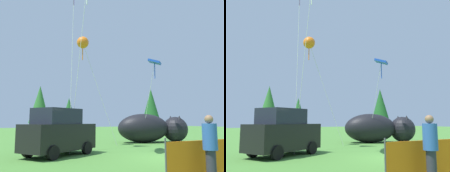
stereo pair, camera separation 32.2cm
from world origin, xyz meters
TOP-DOWN VIEW (x-y plane):
  - ground_plane at (0.00, 0.00)m, footprint 120.00×120.00m
  - parked_car at (-4.57, 3.54)m, footprint 4.28×3.35m
  - inflatable_cat at (4.53, 7.54)m, footprint 6.10×3.61m
  - spectator_in_red_shirt at (-2.48, -3.95)m, footprint 0.41×0.41m
  - kite_blue_box at (3.53, 5.76)m, footprint 1.27×2.46m
  - kite_orange_flower at (-1.72, 7.43)m, footprint 2.79×1.37m
  - horizon_tree_east at (8.83, 39.57)m, footprint 2.69×2.69m
  - horizon_tree_west at (1.83, 38.18)m, footprint 2.32×2.32m
  - horizon_tree_mid at (21.70, 29.20)m, footprint 3.30×3.30m
  - horizon_tree_northeast at (0.93, 31.06)m, footprint 3.06×3.06m

SIDE VIEW (x-z plane):
  - ground_plane at x=0.00m, z-range 0.00..0.00m
  - spectator_in_red_shirt at x=-2.48m, z-range 0.09..1.98m
  - inflatable_cat at x=4.53m, z-range -0.09..2.22m
  - parked_car at x=-4.57m, z-range -0.04..2.32m
  - horizon_tree_west at x=1.83m, z-range 0.63..6.16m
  - horizon_tree_east at x=8.83m, z-range 0.73..7.14m
  - horizon_tree_northeast at x=0.93m, z-range 0.83..8.14m
  - horizon_tree_mid at x=21.70m, z-range 0.90..8.77m
  - kite_blue_box at x=3.53m, z-range 2.90..9.35m
  - kite_orange_flower at x=-1.72m, z-range 3.46..11.30m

